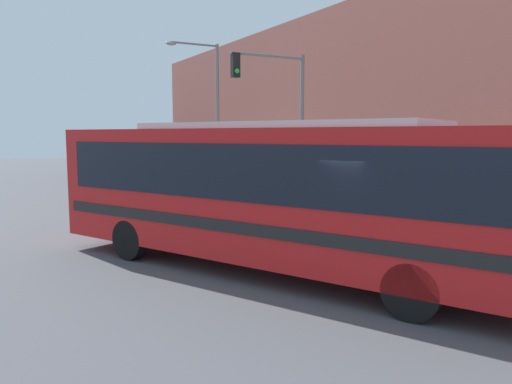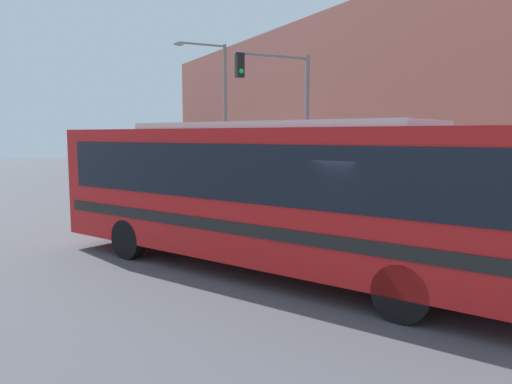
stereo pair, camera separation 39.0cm
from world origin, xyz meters
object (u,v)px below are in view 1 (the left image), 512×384
Objects in this scene: city_bus at (284,187)px; delivery_truck at (129,154)px; fire_hydrant at (387,210)px; traffic_light_pole at (280,102)px; parking_meter at (300,180)px; street_lamp at (211,101)px.

city_bus is 24.90m from delivery_truck.
traffic_light_pole reaches higher than fire_hydrant.
traffic_light_pole is at bearing -84.19° from delivery_truck.
city_bus is at bearing -121.15° from traffic_light_pole.
city_bus is 6.68m from fire_hydrant.
street_lamp is at bearing 90.99° from parking_meter.
fire_hydrant is 0.53× the size of parking_meter.
parking_meter is at bearing 90.00° from fire_hydrant.
delivery_truck is 1.14× the size of traffic_light_pole.
street_lamp is (-0.15, 13.51, 4.19)m from fire_hydrant.
city_bus reaches higher than fire_hydrant.
delivery_truck is 21.86m from fire_hydrant.
city_bus is 9.79m from traffic_light_pole.
traffic_light_pole is 0.78× the size of street_lamp.
traffic_light_pole reaches higher than delivery_truck.
delivery_truck is at bearing 98.81° from parking_meter.
fire_hydrant is (5.82, 3.01, -1.30)m from city_bus.
fire_hydrant is at bearing 2.04° from city_bus.
street_lamp is (0.76, 8.39, 0.53)m from traffic_light_pole.
city_bus is at bearing -126.03° from parking_meter.
delivery_truck is 0.88× the size of street_lamp.
street_lamp is at bearing -73.37° from delivery_truck.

